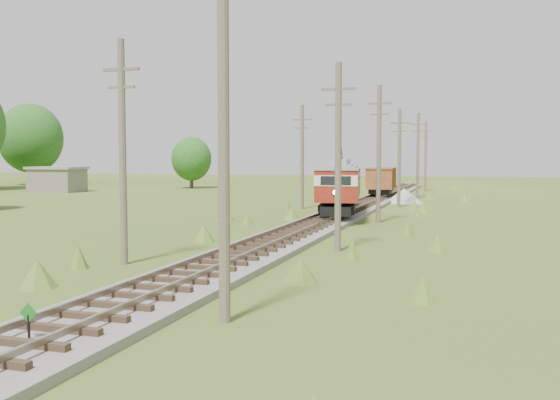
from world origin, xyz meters
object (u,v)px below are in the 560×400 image
(switch_marker, at_px, (29,322))
(gondola, at_px, (381,179))
(gravel_pile, at_px, (405,196))
(streetcar, at_px, (340,182))

(switch_marker, height_order, gondola, gondola)
(switch_marker, bearing_deg, gravel_pile, 86.17)
(switch_marker, distance_m, streetcar, 32.49)
(streetcar, xyz_separation_m, gravel_pile, (3.00, 15.33, -1.92))
(gondola, height_order, gravel_pile, gondola)
(switch_marker, relative_size, gravel_pile, 0.27)
(streetcar, relative_size, gravel_pile, 3.06)
(switch_marker, relative_size, gondola, 0.13)
(streetcar, bearing_deg, gravel_pile, 69.55)
(switch_marker, distance_m, gondola, 52.90)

